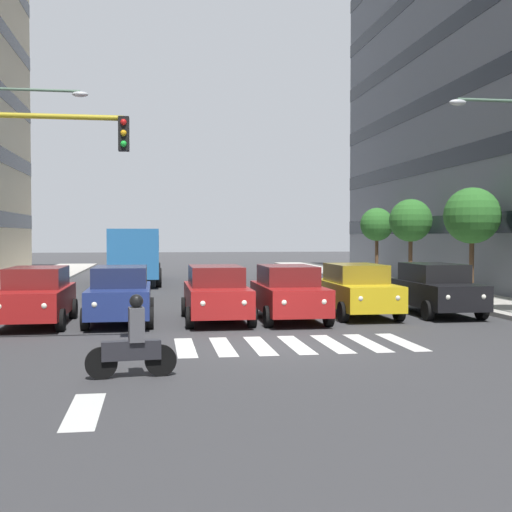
{
  "coord_description": "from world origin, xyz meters",
  "views": [
    {
      "loc": [
        2.96,
        15.77,
        2.67
      ],
      "look_at": [
        -0.65,
        -7.75,
        1.93
      ],
      "focal_mm": 46.48,
      "sensor_mm": 36.0,
      "label": 1
    }
  ],
  "objects_px": {
    "street_lamp_left": "(508,182)",
    "street_tree_2": "(411,221)",
    "street_lamp_right": "(4,171)",
    "street_tree_3": "(377,225)",
    "car_2": "(288,292)",
    "car_5": "(36,295)",
    "car_0": "(435,288)",
    "car_4": "(120,294)",
    "street_tree_1": "(472,216)",
    "motorcycle_with_rider": "(133,343)",
    "car_3": "(216,293)",
    "bus_behind_traffic": "(136,250)",
    "car_1": "(357,289)"
  },
  "relations": [
    {
      "from": "car_4",
      "to": "bus_behind_traffic",
      "type": "bearing_deg",
      "value": -90.0
    },
    {
      "from": "car_5",
      "to": "street_tree_2",
      "type": "relative_size",
      "value": 1.03
    },
    {
      "from": "car_1",
      "to": "street_lamp_left",
      "type": "bearing_deg",
      "value": 164.23
    },
    {
      "from": "car_2",
      "to": "street_lamp_right",
      "type": "xyz_separation_m",
      "value": [
        9.28,
        -3.76,
        4.02
      ]
    },
    {
      "from": "car_1",
      "to": "car_2",
      "type": "distance_m",
      "value": 2.59
    },
    {
      "from": "car_3",
      "to": "street_lamp_left",
      "type": "xyz_separation_m",
      "value": [
        -9.36,
        0.61,
        3.5
      ]
    },
    {
      "from": "car_4",
      "to": "street_lamp_left",
      "type": "height_order",
      "value": "street_lamp_left"
    },
    {
      "from": "street_tree_3",
      "to": "street_tree_2",
      "type": "bearing_deg",
      "value": 87.49
    },
    {
      "from": "car_3",
      "to": "street_tree_1",
      "type": "distance_m",
      "value": 12.32
    },
    {
      "from": "car_3",
      "to": "bus_behind_traffic",
      "type": "relative_size",
      "value": 0.42
    },
    {
      "from": "street_tree_1",
      "to": "street_tree_3",
      "type": "xyz_separation_m",
      "value": [
        0.15,
        -11.26,
        -0.19
      ]
    },
    {
      "from": "street_lamp_right",
      "to": "car_3",
      "type": "bearing_deg",
      "value": 152.37
    },
    {
      "from": "car_0",
      "to": "motorcycle_with_rider",
      "type": "height_order",
      "value": "car_0"
    },
    {
      "from": "street_lamp_left",
      "to": "car_3",
      "type": "bearing_deg",
      "value": -3.73
    },
    {
      "from": "car_1",
      "to": "street_lamp_right",
      "type": "bearing_deg",
      "value": -14.22
    },
    {
      "from": "street_lamp_left",
      "to": "street_lamp_right",
      "type": "xyz_separation_m",
      "value": [
        16.38,
        -4.28,
        0.52
      ]
    },
    {
      "from": "car_0",
      "to": "car_4",
      "type": "bearing_deg",
      "value": 3.06
    },
    {
      "from": "car_3",
      "to": "car_4",
      "type": "relative_size",
      "value": 1.0
    },
    {
      "from": "street_tree_2",
      "to": "car_2",
      "type": "bearing_deg",
      "value": 52.08
    },
    {
      "from": "car_4",
      "to": "street_tree_3",
      "type": "relative_size",
      "value": 1.08
    },
    {
      "from": "street_lamp_left",
      "to": "street_lamp_right",
      "type": "bearing_deg",
      "value": -14.66
    },
    {
      "from": "car_5",
      "to": "car_0",
      "type": "bearing_deg",
      "value": -177.05
    },
    {
      "from": "street_lamp_left",
      "to": "car_5",
      "type": "bearing_deg",
      "value": -2.42
    },
    {
      "from": "street_tree_3",
      "to": "car_5",
      "type": "bearing_deg",
      "value": 45.14
    },
    {
      "from": "car_0",
      "to": "street_tree_2",
      "type": "height_order",
      "value": "street_tree_2"
    },
    {
      "from": "car_3",
      "to": "street_tree_2",
      "type": "relative_size",
      "value": 1.03
    },
    {
      "from": "street_lamp_right",
      "to": "car_0",
      "type": "bearing_deg",
      "value": 168.3
    },
    {
      "from": "street_lamp_right",
      "to": "street_tree_1",
      "type": "xyz_separation_m",
      "value": [
        -17.98,
        -1.33,
        -1.43
      ]
    },
    {
      "from": "car_0",
      "to": "street_tree_1",
      "type": "bearing_deg",
      "value": -128.85
    },
    {
      "from": "car_5",
      "to": "street_lamp_right",
      "type": "height_order",
      "value": "street_lamp_right"
    },
    {
      "from": "street_tree_1",
      "to": "street_tree_2",
      "type": "bearing_deg",
      "value": -85.82
    },
    {
      "from": "car_2",
      "to": "car_4",
      "type": "relative_size",
      "value": 1.0
    },
    {
      "from": "motorcycle_with_rider",
      "to": "street_tree_1",
      "type": "height_order",
      "value": "street_tree_1"
    },
    {
      "from": "car_1",
      "to": "street_tree_3",
      "type": "xyz_separation_m",
      "value": [
        -6.07,
        -15.57,
        2.4
      ]
    },
    {
      "from": "car_3",
      "to": "car_1",
      "type": "bearing_deg",
      "value": -171.64
    },
    {
      "from": "street_lamp_left",
      "to": "car_1",
      "type": "bearing_deg",
      "value": -15.77
    },
    {
      "from": "car_0",
      "to": "street_tree_3",
      "type": "bearing_deg",
      "value": -102.07
    },
    {
      "from": "bus_behind_traffic",
      "to": "street_lamp_right",
      "type": "bearing_deg",
      "value": 73.55
    },
    {
      "from": "car_3",
      "to": "street_tree_2",
      "type": "distance_m",
      "value": 15.13
    },
    {
      "from": "street_lamp_right",
      "to": "street_tree_3",
      "type": "height_order",
      "value": "street_lamp_right"
    },
    {
      "from": "street_lamp_left",
      "to": "street_tree_1",
      "type": "xyz_separation_m",
      "value": [
        -1.6,
        -5.61,
        -0.92
      ]
    },
    {
      "from": "car_5",
      "to": "street_lamp_left",
      "type": "xyz_separation_m",
      "value": [
        -14.73,
        0.62,
        3.5
      ]
    },
    {
      "from": "car_1",
      "to": "street_tree_2",
      "type": "bearing_deg",
      "value": -120.56
    },
    {
      "from": "street_lamp_right",
      "to": "car_5",
      "type": "bearing_deg",
      "value": 114.25
    },
    {
      "from": "street_lamp_left",
      "to": "street_tree_2",
      "type": "relative_size",
      "value": 1.62
    },
    {
      "from": "motorcycle_with_rider",
      "to": "street_lamp_right",
      "type": "xyz_separation_m",
      "value": [
        4.73,
        -11.52,
        4.26
      ]
    },
    {
      "from": "car_1",
      "to": "street_tree_2",
      "type": "height_order",
      "value": "street_tree_2"
    },
    {
      "from": "motorcycle_with_rider",
      "to": "car_2",
      "type": "bearing_deg",
      "value": -120.42
    },
    {
      "from": "bus_behind_traffic",
      "to": "street_lamp_right",
      "type": "relative_size",
      "value": 1.36
    },
    {
      "from": "street_tree_2",
      "to": "car_1",
      "type": "bearing_deg",
      "value": 59.44
    }
  ]
}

